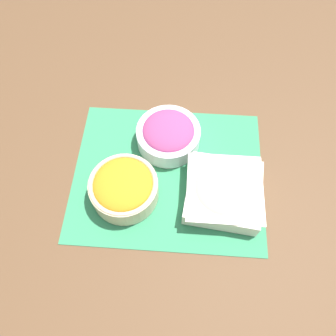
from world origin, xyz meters
TOP-DOWN VIEW (x-y plane):
  - ground_plane at (0.00, 0.00)m, footprint 3.00×3.00m
  - placemat at (0.00, 0.00)m, footprint 0.50×0.42m
  - carrot_bowl at (0.10, 0.07)m, footprint 0.17×0.17m
  - onion_bowl at (0.01, -0.10)m, footprint 0.17×0.17m
  - cucumber_bowl at (-0.14, 0.06)m, footprint 0.20×0.20m

SIDE VIEW (x-z plane):
  - ground_plane at x=0.00m, z-range 0.00..0.00m
  - placemat at x=0.00m, z-range 0.00..0.00m
  - cucumber_bowl at x=-0.14m, z-range 0.01..0.07m
  - onion_bowl at x=0.01m, z-range 0.00..0.08m
  - carrot_bowl at x=0.10m, z-range 0.01..0.09m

